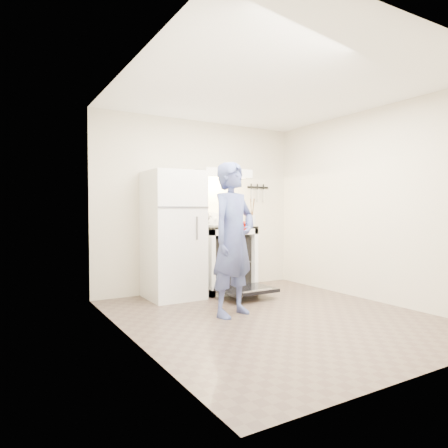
% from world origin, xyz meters
% --- Properties ---
extents(floor, '(3.60, 3.60, 0.00)m').
position_xyz_m(floor, '(0.00, 0.00, 0.00)').
color(floor, brown).
rests_on(floor, ground).
extents(back_wall, '(3.20, 0.02, 2.50)m').
position_xyz_m(back_wall, '(0.00, 1.80, 1.25)').
color(back_wall, beige).
rests_on(back_wall, ground).
extents(refrigerator, '(0.70, 0.70, 1.70)m').
position_xyz_m(refrigerator, '(-0.58, 1.45, 0.85)').
color(refrigerator, white).
rests_on(refrigerator, floor).
extents(stove_body, '(0.76, 0.65, 0.92)m').
position_xyz_m(stove_body, '(0.23, 1.48, 0.46)').
color(stove_body, white).
rests_on(stove_body, floor).
extents(cooktop, '(0.76, 0.65, 0.03)m').
position_xyz_m(cooktop, '(0.23, 1.48, 0.94)').
color(cooktop, black).
rests_on(cooktop, stove_body).
extents(backsplash, '(0.76, 0.07, 0.20)m').
position_xyz_m(backsplash, '(0.23, 1.76, 1.05)').
color(backsplash, white).
rests_on(backsplash, cooktop).
extents(oven_door, '(0.70, 0.54, 0.04)m').
position_xyz_m(oven_door, '(0.23, 0.88, 0.12)').
color(oven_door, black).
rests_on(oven_door, floor).
extents(oven_rack, '(0.60, 0.52, 0.01)m').
position_xyz_m(oven_rack, '(0.23, 1.48, 0.44)').
color(oven_rack, slate).
rests_on(oven_rack, stove_body).
extents(range_hood, '(0.76, 0.50, 0.12)m').
position_xyz_m(range_hood, '(0.23, 1.55, 1.71)').
color(range_hood, white).
rests_on(range_hood, back_wall).
extents(knife_strip, '(0.40, 0.02, 0.03)m').
position_xyz_m(knife_strip, '(1.05, 1.79, 1.55)').
color(knife_strip, black).
rests_on(knife_strip, back_wall).
extents(pizza_stone, '(0.33, 0.33, 0.02)m').
position_xyz_m(pizza_stone, '(0.31, 1.50, 0.45)').
color(pizza_stone, '#8F714F').
rests_on(pizza_stone, oven_rack).
extents(tea_kettle, '(0.24, 0.20, 0.30)m').
position_xyz_m(tea_kettle, '(-0.01, 1.65, 1.10)').
color(tea_kettle, silver).
rests_on(tea_kettle, cooktop).
extents(utensil_jar, '(0.09, 0.09, 0.13)m').
position_xyz_m(utensil_jar, '(0.55, 1.22, 1.05)').
color(utensil_jar, silver).
rests_on(utensil_jar, cooktop).
extents(person, '(0.72, 0.59, 1.72)m').
position_xyz_m(person, '(-0.36, 0.27, 0.86)').
color(person, navy).
rests_on(person, floor).
extents(dutch_oven, '(0.32, 0.25, 0.21)m').
position_xyz_m(dutch_oven, '(-0.13, 0.52, 0.96)').
color(dutch_oven, '#C00C00').
rests_on(dutch_oven, person).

